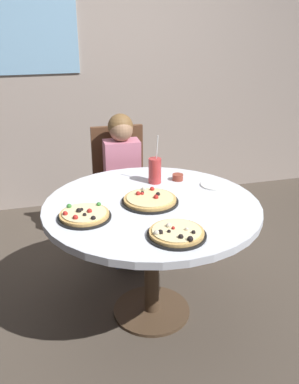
{
  "coord_description": "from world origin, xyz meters",
  "views": [
    {
      "loc": [
        -0.58,
        -2.07,
        1.73
      ],
      "look_at": [
        0.0,
        0.05,
        0.8
      ],
      "focal_mm": 39.2,
      "sensor_mm": 36.0,
      "label": 1
    }
  ],
  "objects_px": {
    "dining_table": "(152,219)",
    "pizza_pepperoni": "(84,215)",
    "chair_wooden": "(120,181)",
    "pizza_veggie": "(150,200)",
    "sauce_bowl": "(178,177)",
    "pizza_cheese": "(176,233)",
    "diner_child": "(124,196)",
    "plate_small": "(215,185)",
    "soda_cup": "(155,170)"
  },
  "relations": [
    {
      "from": "pizza_cheese",
      "to": "plate_small",
      "type": "bearing_deg",
      "value": 51.39
    },
    {
      "from": "pizza_cheese",
      "to": "pizza_veggie",
      "type": "bearing_deg",
      "value": 92.46
    },
    {
      "from": "chair_wooden",
      "to": "pizza_cheese",
      "type": "xyz_separation_m",
      "value": [
        0.01,
        -1.33,
        0.24
      ]
    },
    {
      "from": "pizza_pepperoni",
      "to": "dining_table",
      "type": "bearing_deg",
      "value": 11.94
    },
    {
      "from": "soda_cup",
      "to": "sauce_bowl",
      "type": "bearing_deg",
      "value": 0.77
    },
    {
      "from": "pizza_cheese",
      "to": "soda_cup",
      "type": "bearing_deg",
      "value": 82.42
    },
    {
      "from": "chair_wooden",
      "to": "pizza_cheese",
      "type": "distance_m",
      "value": 1.35
    },
    {
      "from": "chair_wooden",
      "to": "sauce_bowl",
      "type": "height_order",
      "value": "chair_wooden"
    },
    {
      "from": "chair_wooden",
      "to": "diner_child",
      "type": "xyz_separation_m",
      "value": [
        -0.01,
        -0.18,
        -0.05
      ]
    },
    {
      "from": "pizza_veggie",
      "to": "plate_small",
      "type": "relative_size",
      "value": 1.8
    },
    {
      "from": "pizza_veggie",
      "to": "pizza_pepperoni",
      "type": "distance_m",
      "value": 0.4
    },
    {
      "from": "dining_table",
      "to": "chair_wooden",
      "type": "distance_m",
      "value": 0.94
    },
    {
      "from": "sauce_bowl",
      "to": "chair_wooden",
      "type": "bearing_deg",
      "value": 112.25
    },
    {
      "from": "sauce_bowl",
      "to": "plate_small",
      "type": "height_order",
      "value": "sauce_bowl"
    },
    {
      "from": "sauce_bowl",
      "to": "dining_table",
      "type": "bearing_deg",
      "value": -130.21
    },
    {
      "from": "chair_wooden",
      "to": "pizza_veggie",
      "type": "relative_size",
      "value": 2.94
    },
    {
      "from": "dining_table",
      "to": "pizza_cheese",
      "type": "distance_m",
      "value": 0.41
    },
    {
      "from": "chair_wooden",
      "to": "sauce_bowl",
      "type": "distance_m",
      "value": 0.72
    },
    {
      "from": "pizza_cheese",
      "to": "soda_cup",
      "type": "distance_m",
      "value": 0.71
    },
    {
      "from": "dining_table",
      "to": "pizza_pepperoni",
      "type": "relative_size",
      "value": 4.35
    },
    {
      "from": "dining_table",
      "to": "pizza_veggie",
      "type": "bearing_deg",
      "value": 111.53
    },
    {
      "from": "sauce_bowl",
      "to": "diner_child",
      "type": "bearing_deg",
      "value": 120.55
    },
    {
      "from": "dining_table",
      "to": "pizza_cheese",
      "type": "height_order",
      "value": "pizza_cheese"
    },
    {
      "from": "pizza_pepperoni",
      "to": "sauce_bowl",
      "type": "distance_m",
      "value": 0.76
    },
    {
      "from": "dining_table",
      "to": "soda_cup",
      "type": "bearing_deg",
      "value": 71.01
    },
    {
      "from": "pizza_veggie",
      "to": "chair_wooden",
      "type": "bearing_deg",
      "value": 89.4
    },
    {
      "from": "pizza_veggie",
      "to": "pizza_cheese",
      "type": "xyz_separation_m",
      "value": [
        0.02,
        -0.41,
        0.0
      ]
    },
    {
      "from": "diner_child",
      "to": "pizza_veggie",
      "type": "relative_size",
      "value": 3.35
    },
    {
      "from": "pizza_cheese",
      "to": "soda_cup",
      "type": "relative_size",
      "value": 0.94
    },
    {
      "from": "pizza_cheese",
      "to": "sauce_bowl",
      "type": "relative_size",
      "value": 4.13
    },
    {
      "from": "soda_cup",
      "to": "sauce_bowl",
      "type": "height_order",
      "value": "soda_cup"
    },
    {
      "from": "diner_child",
      "to": "plate_small",
      "type": "distance_m",
      "value": 0.79
    },
    {
      "from": "chair_wooden",
      "to": "pizza_pepperoni",
      "type": "height_order",
      "value": "chair_wooden"
    },
    {
      "from": "pizza_pepperoni",
      "to": "soda_cup",
      "type": "bearing_deg",
      "value": 37.97
    },
    {
      "from": "chair_wooden",
      "to": "pizza_cheese",
      "type": "bearing_deg",
      "value": -89.65
    },
    {
      "from": "pizza_cheese",
      "to": "pizza_pepperoni",
      "type": "distance_m",
      "value": 0.51
    },
    {
      "from": "pizza_pepperoni",
      "to": "plate_small",
      "type": "height_order",
      "value": "pizza_pepperoni"
    },
    {
      "from": "dining_table",
      "to": "diner_child",
      "type": "relative_size",
      "value": 1.13
    },
    {
      "from": "pizza_cheese",
      "to": "dining_table",
      "type": "bearing_deg",
      "value": 91.6
    },
    {
      "from": "pizza_veggie",
      "to": "plate_small",
      "type": "height_order",
      "value": "pizza_veggie"
    },
    {
      "from": "dining_table",
      "to": "sauce_bowl",
      "type": "bearing_deg",
      "value": 49.79
    },
    {
      "from": "pizza_veggie",
      "to": "pizza_cheese",
      "type": "bearing_deg",
      "value": -87.54
    },
    {
      "from": "chair_wooden",
      "to": "pizza_veggie",
      "type": "distance_m",
      "value": 0.94
    },
    {
      "from": "diner_child",
      "to": "dining_table",
      "type": "bearing_deg",
      "value": -89.81
    },
    {
      "from": "diner_child",
      "to": "pizza_pepperoni",
      "type": "relative_size",
      "value": 3.84
    },
    {
      "from": "pizza_veggie",
      "to": "sauce_bowl",
      "type": "xyz_separation_m",
      "value": [
        0.26,
        0.29,
        0.0
      ]
    },
    {
      "from": "pizza_pepperoni",
      "to": "diner_child",
      "type": "bearing_deg",
      "value": 64.95
    },
    {
      "from": "chair_wooden",
      "to": "pizza_veggie",
      "type": "xyz_separation_m",
      "value": [
        -0.01,
        -0.91,
        0.24
      ]
    },
    {
      "from": "pizza_pepperoni",
      "to": "soda_cup",
      "type": "distance_m",
      "value": 0.63
    },
    {
      "from": "dining_table",
      "to": "pizza_pepperoni",
      "type": "xyz_separation_m",
      "value": [
        -0.39,
        -0.08,
        0.11
      ]
    }
  ]
}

